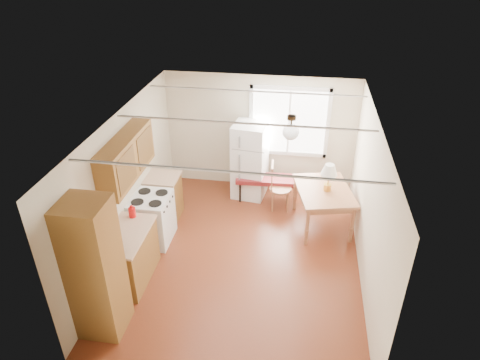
% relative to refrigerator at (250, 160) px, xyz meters
% --- Properties ---
extents(room_shell, '(4.60, 5.60, 2.62)m').
position_rel_refrigerator_xyz_m(room_shell, '(0.15, -2.05, 0.44)').
color(room_shell, '#521F10').
rests_on(room_shell, ground).
extents(kitchen_run, '(0.65, 3.40, 2.20)m').
position_rel_refrigerator_xyz_m(kitchen_run, '(-1.56, -2.69, 0.03)').
color(kitchen_run, brown).
rests_on(kitchen_run, ground).
extents(window_unit, '(1.64, 0.05, 1.51)m').
position_rel_refrigerator_xyz_m(window_unit, '(0.75, 0.42, 0.74)').
color(window_unit, white).
rests_on(window_unit, room_shell).
extents(pendant_light, '(0.26, 0.26, 0.40)m').
position_rel_refrigerator_xyz_m(pendant_light, '(0.85, -1.65, 1.43)').
color(pendant_light, '#2E2214').
rests_on(pendant_light, room_shell).
extents(refrigerator, '(0.75, 0.75, 1.62)m').
position_rel_refrigerator_xyz_m(refrigerator, '(0.00, 0.00, 0.00)').
color(refrigerator, white).
rests_on(refrigerator, ground).
extents(bench, '(1.20, 0.49, 0.54)m').
position_rel_refrigerator_xyz_m(bench, '(0.34, -0.19, -0.33)').
color(bench, maroon).
rests_on(bench, ground).
extents(dining_table, '(1.23, 1.47, 0.80)m').
position_rel_refrigerator_xyz_m(dining_table, '(1.52, -0.93, -0.11)').
color(dining_table, '#985C3A').
rests_on(dining_table, ground).
extents(chair, '(0.44, 0.44, 1.00)m').
position_rel_refrigerator_xyz_m(chair, '(0.60, -0.47, -0.24)').
color(chair, '#985C3A').
rests_on(chair, ground).
extents(table_lamp, '(0.31, 0.31, 0.53)m').
position_rel_refrigerator_xyz_m(table_lamp, '(1.57, -0.95, 0.38)').
color(table_lamp, gold).
rests_on(table_lamp, dining_table).
extents(coffee_maker, '(0.24, 0.28, 0.39)m').
position_rel_refrigerator_xyz_m(coffee_maker, '(-1.57, -3.37, 0.23)').
color(coffee_maker, black).
rests_on(coffee_maker, kitchen_run).
extents(kettle, '(0.12, 0.12, 0.22)m').
position_rel_refrigerator_xyz_m(kettle, '(-1.60, -2.45, 0.18)').
color(kettle, red).
rests_on(kettle, kitchen_run).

